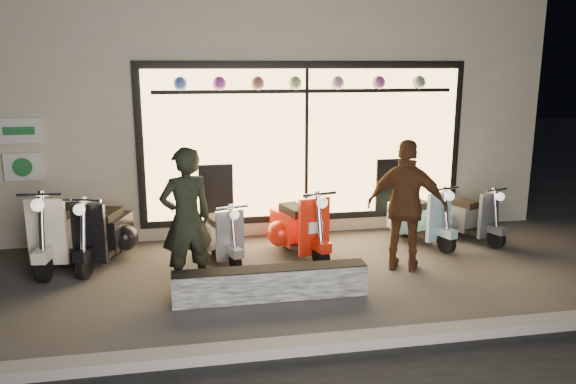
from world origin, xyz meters
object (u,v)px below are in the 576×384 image
man (186,219)px  woman (407,206)px  scooter_silver (219,235)px  graffiti_barrier (271,283)px  scooter_red (297,227)px

man → woman: man is taller
scooter_silver → man: 1.29m
scooter_silver → woman: bearing=-36.5°
graffiti_barrier → man: man is taller
scooter_silver → scooter_red: (1.17, 0.00, 0.06)m
man → graffiti_barrier: bearing=134.0°
woman → man: bearing=29.7°
scooter_silver → graffiti_barrier: bearing=-87.9°
scooter_silver → woman: size_ratio=0.68×
graffiti_barrier → man: size_ratio=1.30×
graffiti_barrier → woman: (2.00, 0.66, 0.72)m
graffiti_barrier → scooter_red: bearing=67.9°
graffiti_barrier → woman: bearing=18.2°
scooter_red → man: 2.02m
man → scooter_silver: bearing=-131.2°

